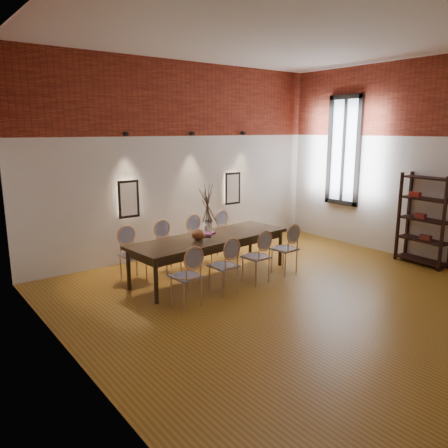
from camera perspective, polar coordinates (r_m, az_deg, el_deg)
floor at (r=7.13m, az=10.23°, el=-9.72°), size 7.00×7.00×0.02m
ceiling at (r=6.76m, az=11.63°, el=23.77°), size 7.00×7.00×0.02m
wall_back at (r=9.38m, az=-5.64°, el=8.32°), size 7.00×0.10×4.00m
wall_left at (r=4.66m, az=-19.74°, el=3.74°), size 0.10×7.00×4.00m
wall_right at (r=9.59m, az=25.31°, el=7.31°), size 0.10×7.00×4.00m
brick_band_back at (r=9.32m, az=-5.57°, el=15.99°), size 7.00×0.02×1.50m
brick_band_left at (r=4.68m, az=-20.04°, el=19.14°), size 0.02×7.00×1.50m
brick_band_right at (r=9.53m, az=25.81°, el=14.79°), size 0.02×7.00×1.50m
niche_left at (r=8.76m, az=-12.44°, el=3.21°), size 0.36×0.06×0.66m
niche_right at (r=10.12m, az=1.03°, el=4.68°), size 0.36×0.06×0.66m
spot_fixture_left at (r=8.63m, az=-12.74°, el=11.41°), size 0.08×0.10×0.08m
spot_fixture_mid at (r=9.36m, az=-4.22°, el=11.71°), size 0.08×0.10×0.08m
spot_fixture_right at (r=10.20m, az=2.51°, el=11.77°), size 0.08×0.10×0.08m
window_glass at (r=10.58m, az=15.43°, el=9.20°), size 0.02×0.78×2.38m
window_frame at (r=10.56m, az=15.36°, el=9.20°), size 0.08×0.90×2.50m
window_mullion at (r=10.56m, az=15.36°, el=9.20°), size 0.06×0.06×2.40m
dining_table at (r=7.94m, az=-1.76°, el=-4.28°), size 3.13×1.23×0.75m
chair_near_a at (r=6.65m, az=-4.99°, el=-6.76°), size 0.47×0.47×0.94m
chair_near_b at (r=7.11m, az=-0.07°, el=-5.44°), size 0.47×0.47×0.94m
chair_near_c at (r=7.62m, az=4.20°, el=-4.26°), size 0.47×0.47×0.94m
chair_near_d at (r=8.17m, az=7.91°, el=-3.21°), size 0.47×0.47×0.94m
chair_far_a at (r=7.88m, az=-11.81°, el=-3.94°), size 0.47×0.47×0.94m
chair_far_b at (r=8.28m, az=-7.26°, el=-3.00°), size 0.47×0.47×0.94m
chair_far_c at (r=8.72m, az=-3.14°, el=-2.13°), size 0.47×0.47×0.94m
chair_far_d at (r=9.20m, az=0.55°, el=-1.34°), size 0.47×0.47×0.94m
vase at (r=7.76m, az=-2.15°, el=-0.65°), size 0.14×0.14×0.30m
dried_branches at (r=7.68m, az=-2.17°, el=2.62°), size 0.50×0.50×0.70m
bowl at (r=7.59m, az=-3.34°, el=-1.44°), size 0.24×0.24×0.18m
book at (r=8.03m, az=-2.21°, el=-1.21°), size 0.27×0.20×0.03m
shelving_rack at (r=9.42m, az=24.75°, el=0.51°), size 0.45×1.02×1.80m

